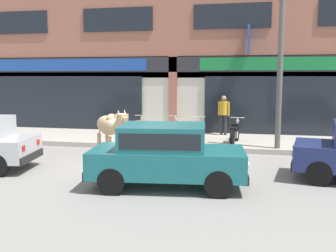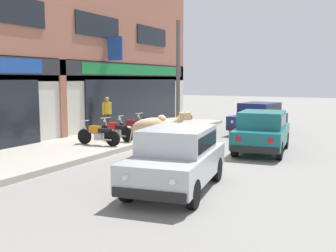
% 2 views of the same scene
% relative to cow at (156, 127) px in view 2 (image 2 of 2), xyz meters
% --- Properties ---
extents(ground_plane, '(90.00, 90.00, 0.00)m').
position_rel_cow_xyz_m(ground_plane, '(1.05, -0.72, -1.01)').
color(ground_plane, gray).
extents(sidewalk, '(19.00, 3.53, 0.17)m').
position_rel_cow_xyz_m(sidewalk, '(1.05, 3.24, -0.92)').
color(sidewalk, '#A8A093').
rests_on(sidewalk, ground).
extents(shop_building, '(23.00, 1.40, 8.30)m').
position_rel_cow_xyz_m(shop_building, '(1.05, 5.26, 2.92)').
color(shop_building, '#9E604C').
rests_on(shop_building, ground).
extents(cow, '(1.64, 1.71, 1.61)m').
position_rel_cow_xyz_m(cow, '(0.00, 0.00, 0.00)').
color(cow, tan).
rests_on(cow, ground).
extents(car_0, '(3.74, 1.98, 1.46)m').
position_rel_cow_xyz_m(car_0, '(2.45, -2.89, -0.19)').
color(car_0, black).
rests_on(car_0, ground).
extents(car_1, '(3.77, 2.12, 1.46)m').
position_rel_cow_xyz_m(car_1, '(-3.18, -2.33, -0.19)').
color(car_1, black).
rests_on(car_1, ground).
extents(car_2, '(3.77, 2.12, 1.46)m').
position_rel_cow_xyz_m(car_2, '(7.22, -1.53, -0.19)').
color(car_2, black).
rests_on(car_2, ground).
extents(motorcycle_0, '(0.52, 1.81, 0.88)m').
position_rel_cow_xyz_m(motorcycle_0, '(0.18, 2.54, -0.45)').
color(motorcycle_0, black).
rests_on(motorcycle_0, sidewalk).
extents(motorcycle_1, '(0.64, 1.79, 0.88)m').
position_rel_cow_xyz_m(motorcycle_1, '(1.36, 2.59, -0.45)').
color(motorcycle_1, black).
rests_on(motorcycle_1, sidewalk).
extents(motorcycle_2, '(0.62, 1.79, 0.88)m').
position_rel_cow_xyz_m(motorcycle_2, '(2.55, 2.50, -0.45)').
color(motorcycle_2, black).
rests_on(motorcycle_2, sidewalk).
extents(motorcycle_3, '(0.52, 1.81, 0.88)m').
position_rel_cow_xyz_m(motorcycle_3, '(3.80, 2.46, -0.45)').
color(motorcycle_3, black).
rests_on(motorcycle_3, sidewalk).
extents(pedestrian, '(0.48, 0.32, 1.60)m').
position_rel_cow_xyz_m(pedestrian, '(3.26, 4.42, 0.15)').
color(pedestrian, '#2D2D33').
rests_on(pedestrian, sidewalk).
extents(utility_pole, '(0.18, 0.18, 5.08)m').
position_rel_cow_xyz_m(utility_pole, '(5.23, 1.78, 1.71)').
color(utility_pole, '#595651').
rests_on(utility_pole, sidewalk).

